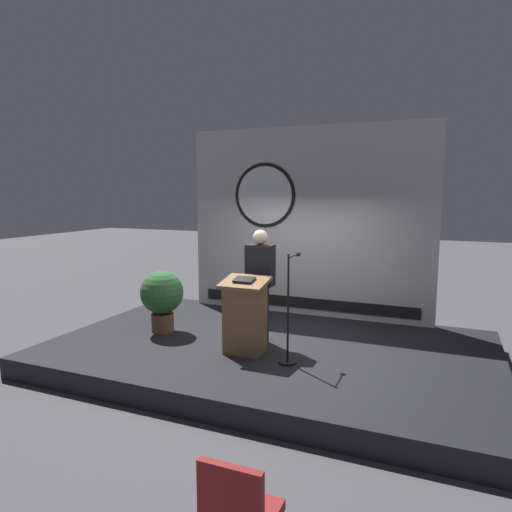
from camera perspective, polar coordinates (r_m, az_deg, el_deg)
name	(u,v)px	position (r m, az deg, el deg)	size (l,w,h in m)	color
ground_plane	(270,363)	(7.11, 1.74, -13.09)	(40.00, 40.00, 0.00)	#4C4C51
stage_platform	(270,353)	(7.06, 1.75, -11.96)	(6.40, 4.00, 0.30)	black
banner_display	(306,222)	(8.41, 6.21, 4.15)	(4.50, 0.12, 3.41)	silver
podium	(245,316)	(6.49, -1.38, -7.45)	(0.64, 0.50, 1.09)	olive
speaker_person	(260,286)	(6.82, 0.52, -3.72)	(0.40, 0.26, 1.71)	black
microphone_stand	(289,324)	(6.17, 4.14, -8.41)	(0.24, 0.57, 1.46)	black
potted_plant	(162,296)	(7.59, -11.58, -4.82)	(0.69, 0.69, 1.00)	brown
audience_chair_left	(238,512)	(3.42, -2.19, -29.12)	(0.44, 0.45, 0.89)	black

